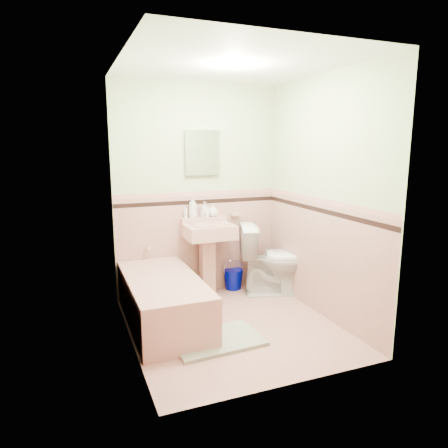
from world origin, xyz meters
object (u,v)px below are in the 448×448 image
object	(u,v)px
shoe	(199,333)
sink	(209,261)
medicine_cabinet	(202,153)
soap_bottle_right	(213,210)
toilet	(275,259)
soap_bottle_mid	(205,209)
bucket	(233,279)
bathtub	(163,302)
soap_bottle_left	(193,207)

from	to	relation	value
shoe	sink	bearing A→B (deg)	57.45
sink	medicine_cabinet	bearing A→B (deg)	90.00
soap_bottle_right	toilet	world-z (taller)	soap_bottle_right
soap_bottle_right	soap_bottle_mid	bearing A→B (deg)	180.00
soap_bottle_right	shoe	world-z (taller)	soap_bottle_right
soap_bottle_right	bucket	size ratio (longest dim) A/B	0.62
medicine_cabinet	soap_bottle_mid	xyz separation A→B (m)	(0.01, -0.03, -0.67)
medicine_cabinet	bucket	size ratio (longest dim) A/B	2.08
medicine_cabinet	soap_bottle_mid	size ratio (longest dim) A/B	2.85
bathtub	toilet	xyz separation A→B (m)	(1.46, 0.35, 0.20)
soap_bottle_mid	bucket	size ratio (longest dim) A/B	0.73
soap_bottle_left	shoe	size ratio (longest dim) A/B	1.83
soap_bottle_mid	soap_bottle_right	size ratio (longest dim) A/B	1.18
sink	soap_bottle_mid	distance (m)	0.62
bathtub	toilet	size ratio (longest dim) A/B	1.75
sink	soap_bottle_right	distance (m)	0.62
sink	soap_bottle_left	world-z (taller)	soap_bottle_left
soap_bottle_mid	soap_bottle_right	bearing A→B (deg)	0.00
soap_bottle_left	bucket	size ratio (longest dim) A/B	1.01
soap_bottle_left	toilet	xyz separation A→B (m)	(0.92, -0.36, -0.64)
toilet	medicine_cabinet	bearing A→B (deg)	82.30
soap_bottle_left	soap_bottle_right	size ratio (longest dim) A/B	1.63
bathtub	soap_bottle_right	xyz separation A→B (m)	(0.80, 0.71, 0.79)
medicine_cabinet	soap_bottle_left	distance (m)	0.65
bathtub	soap_bottle_mid	world-z (taller)	soap_bottle_mid
soap_bottle_left	soap_bottle_right	distance (m)	0.26
bathtub	soap_bottle_mid	bearing A→B (deg)	45.78
sink	bucket	size ratio (longest dim) A/B	3.54
medicine_cabinet	shoe	size ratio (longest dim) A/B	3.75
sink	medicine_cabinet	xyz separation A→B (m)	(0.00, 0.21, 1.26)
bathtub	soap_bottle_right	distance (m)	1.33
bathtub	medicine_cabinet	xyz separation A→B (m)	(0.68, 0.74, 1.47)
sink	bucket	xyz separation A→B (m)	(0.37, 0.15, -0.32)
bathtub	toilet	world-z (taller)	toilet
medicine_cabinet	bucket	xyz separation A→B (m)	(0.37, -0.06, -1.58)
bucket	shoe	distance (m)	1.41
soap_bottle_left	shoe	bearing A→B (deg)	-104.98
sink	medicine_cabinet	distance (m)	1.28
soap_bottle_mid	medicine_cabinet	bearing A→B (deg)	110.10
sink	medicine_cabinet	world-z (taller)	medicine_cabinet
toilet	bucket	xyz separation A→B (m)	(-0.41, 0.33, -0.30)
sink	shoe	bearing A→B (deg)	-114.41
soap_bottle_right	shoe	bearing A→B (deg)	-115.84
medicine_cabinet	sink	bearing A→B (deg)	-90.00
bathtub	shoe	distance (m)	0.54
medicine_cabinet	soap_bottle_right	world-z (taller)	medicine_cabinet
toilet	soap_bottle_mid	bearing A→B (deg)	83.77
bathtub	bucket	world-z (taller)	bathtub
bucket	soap_bottle_left	bearing A→B (deg)	176.56
shoe	medicine_cabinet	bearing A→B (deg)	61.31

